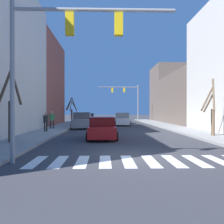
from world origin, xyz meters
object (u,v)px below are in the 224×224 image
(car_parked_left_near, at_px, (123,118))
(traffic_signal_far, at_px, (127,95))
(pedestrian_on_left_sidewalk, at_px, (52,118))
(street_tree_right_far, at_px, (212,111))
(car_parked_right_far, at_px, (122,120))
(pedestrian_waiting_at_curb, at_px, (46,120))
(street_tree_left_near, at_px, (11,107))
(car_at_intersection, at_px, (82,121))
(car_driving_away_lane, at_px, (102,128))
(street_tree_right_near, at_px, (72,110))
(car_parked_left_far, at_px, (89,118))
(traffic_signal_near, at_px, (60,45))

(car_parked_left_near, bearing_deg, traffic_signal_far, -9.92)
(pedestrian_on_left_sidewalk, xyz_separation_m, street_tree_right_far, (13.37, -8.05, 0.75))
(car_parked_right_far, bearing_deg, street_tree_right_far, -160.79)
(car_parked_left_near, relative_size, pedestrian_on_left_sidewalk, 2.49)
(car_parked_left_near, distance_m, pedestrian_waiting_at_curb, 19.82)
(car_parked_right_far, xyz_separation_m, car_parked_left_near, (0.52, 6.21, -0.03))
(pedestrian_waiting_at_curb, distance_m, street_tree_left_near, 7.83)
(pedestrian_waiting_at_curb, relative_size, pedestrian_on_left_sidewalk, 0.96)
(car_at_intersection, bearing_deg, car_driving_away_lane, -167.87)
(car_driving_away_lane, relative_size, street_tree_right_far, 1.14)
(street_tree_right_far, distance_m, street_tree_right_near, 27.57)
(traffic_signal_far, distance_m, car_at_intersection, 20.50)
(car_driving_away_lane, xyz_separation_m, street_tree_right_near, (-5.28, 24.67, 1.45))
(car_parked_left_far, relative_size, street_tree_left_near, 0.98)
(car_parked_left_far, xyz_separation_m, car_parked_left_near, (5.49, -3.36, 0.04))
(traffic_signal_near, bearing_deg, pedestrian_on_left_sidewalk, 102.22)
(pedestrian_waiting_at_curb, bearing_deg, street_tree_right_near, 23.78)
(car_at_intersection, height_order, street_tree_left_near, street_tree_left_near)
(traffic_signal_near, bearing_deg, car_at_intersection, 92.33)
(street_tree_left_near, bearing_deg, pedestrian_on_left_sidewalk, 89.65)
(car_parked_left_far, bearing_deg, car_at_intersection, -179.54)
(car_driving_away_lane, distance_m, car_parked_left_far, 26.26)
(pedestrian_on_left_sidewalk, bearing_deg, street_tree_right_near, -128.74)
(traffic_signal_near, height_order, car_driving_away_lane, traffic_signal_near)
(car_parked_right_far, height_order, pedestrian_waiting_at_curb, pedestrian_waiting_at_curb)
(pedestrian_on_left_sidewalk, bearing_deg, car_at_intersection, 178.63)
(traffic_signal_near, height_order, car_parked_left_near, traffic_signal_near)
(car_driving_away_lane, xyz_separation_m, pedestrian_on_left_sidewalk, (-5.28, 8.62, 0.47))
(traffic_signal_near, bearing_deg, car_driving_away_lane, 79.88)
(car_parked_right_far, height_order, street_tree_right_far, street_tree_right_far)
(traffic_signal_far, xyz_separation_m, car_driving_away_lane, (-4.26, -29.84, -4.22))
(car_parked_left_far, xyz_separation_m, street_tree_right_far, (10.55, -25.58, 1.21))
(car_parked_left_near, bearing_deg, pedestrian_on_left_sidewalk, 149.61)
(car_parked_left_far, bearing_deg, pedestrian_waiting_at_curb, 173.12)
(car_at_intersection, relative_size, street_tree_left_near, 1.05)
(traffic_signal_near, xyz_separation_m, pedestrian_waiting_at_curb, (-3.51, 13.34, -3.33))
(traffic_signal_far, height_order, street_tree_right_near, traffic_signal_far)
(car_driving_away_lane, bearing_deg, traffic_signal_near, -10.12)
(car_driving_away_lane, xyz_separation_m, car_at_intersection, (-2.34, 10.87, 0.11))
(car_driving_away_lane, height_order, car_parked_left_near, car_parked_left_near)
(traffic_signal_far, height_order, car_parked_right_far, traffic_signal_far)
(pedestrian_waiting_at_curb, bearing_deg, car_parked_left_far, 16.22)
(street_tree_left_near, distance_m, street_tree_right_near, 27.74)
(car_parked_right_far, distance_m, car_at_intersection, 7.49)
(street_tree_left_near, bearing_deg, car_parked_left_near, 72.04)
(pedestrian_waiting_at_curb, bearing_deg, car_parked_right_far, -9.32)
(traffic_signal_far, relative_size, car_parked_left_near, 1.68)
(car_parked_left_far, height_order, pedestrian_on_left_sidewalk, pedestrian_on_left_sidewalk)
(car_parked_right_far, bearing_deg, street_tree_left_near, 158.20)
(pedestrian_on_left_sidewalk, relative_size, street_tree_right_near, 0.44)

